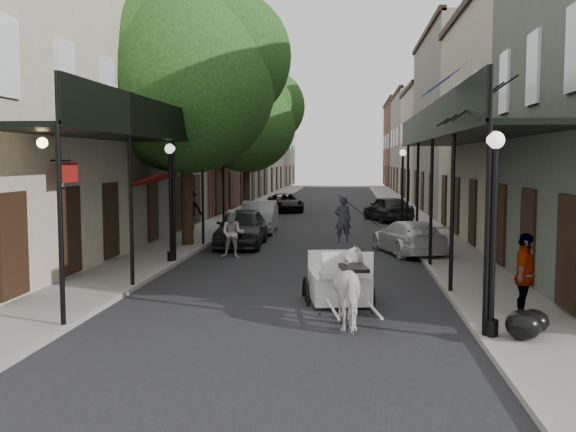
% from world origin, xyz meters
% --- Properties ---
extents(ground, '(140.00, 140.00, 0.00)m').
position_xyz_m(ground, '(0.00, 0.00, 0.00)').
color(ground, gray).
rests_on(ground, ground).
extents(road, '(8.00, 90.00, 0.01)m').
position_xyz_m(road, '(0.00, 20.00, 0.01)').
color(road, black).
rests_on(road, ground).
extents(sidewalk_left, '(2.20, 90.00, 0.12)m').
position_xyz_m(sidewalk_left, '(-5.00, 20.00, 0.06)').
color(sidewalk_left, gray).
rests_on(sidewalk_left, ground).
extents(sidewalk_right, '(2.20, 90.00, 0.12)m').
position_xyz_m(sidewalk_right, '(5.00, 20.00, 0.06)').
color(sidewalk_right, gray).
rests_on(sidewalk_right, ground).
extents(building_row_left, '(5.00, 80.00, 10.50)m').
position_xyz_m(building_row_left, '(-8.60, 30.00, 5.25)').
color(building_row_left, '#B9B194').
rests_on(building_row_left, ground).
extents(building_row_right, '(5.00, 80.00, 10.50)m').
position_xyz_m(building_row_right, '(8.60, 30.00, 5.25)').
color(building_row_right, slate).
rests_on(building_row_right, ground).
extents(gallery_left, '(2.20, 18.05, 4.88)m').
position_xyz_m(gallery_left, '(-4.79, 6.98, 4.05)').
color(gallery_left, black).
rests_on(gallery_left, sidewalk_left).
extents(gallery_right, '(2.20, 18.05, 4.88)m').
position_xyz_m(gallery_right, '(4.79, 6.98, 4.05)').
color(gallery_right, black).
rests_on(gallery_right, sidewalk_right).
extents(tree_near, '(7.31, 6.80, 9.63)m').
position_xyz_m(tree_near, '(-4.20, 10.18, 6.49)').
color(tree_near, '#382619').
rests_on(tree_near, sidewalk_left).
extents(tree_far, '(6.45, 6.00, 8.61)m').
position_xyz_m(tree_far, '(-4.25, 24.18, 5.84)').
color(tree_far, '#382619').
rests_on(tree_far, sidewalk_left).
extents(lamppost_right_near, '(0.32, 0.32, 3.71)m').
position_xyz_m(lamppost_right_near, '(4.10, -2.00, 2.05)').
color(lamppost_right_near, black).
rests_on(lamppost_right_near, sidewalk_right).
extents(lamppost_left, '(0.32, 0.32, 3.71)m').
position_xyz_m(lamppost_left, '(-4.10, 6.00, 2.05)').
color(lamppost_left, black).
rests_on(lamppost_left, sidewalk_left).
extents(lamppost_right_far, '(0.32, 0.32, 3.71)m').
position_xyz_m(lamppost_right_far, '(4.10, 18.00, 2.05)').
color(lamppost_right_far, black).
rests_on(lamppost_right_far, sidewalk_right).
extents(horse, '(1.11, 1.90, 1.51)m').
position_xyz_m(horse, '(1.63, -1.00, 0.76)').
color(horse, silver).
rests_on(horse, ground).
extents(carriage, '(1.76, 2.41, 2.53)m').
position_xyz_m(carriage, '(1.24, 1.33, 0.98)').
color(carriage, black).
rests_on(carriage, ground).
extents(pedestrian_walking, '(0.82, 0.65, 1.65)m').
position_xyz_m(pedestrian_walking, '(-2.41, 7.56, 0.83)').
color(pedestrian_walking, '#A5A39C').
rests_on(pedestrian_walking, ground).
extents(pedestrian_sidewalk_left, '(1.36, 1.21, 1.83)m').
position_xyz_m(pedestrian_sidewalk_left, '(-5.80, 15.16, 1.03)').
color(pedestrian_sidewalk_left, gray).
rests_on(pedestrian_sidewalk_left, sidewalk_left).
extents(pedestrian_sidewalk_right, '(0.80, 1.10, 1.74)m').
position_xyz_m(pedestrian_sidewalk_right, '(5.04, -0.65, 0.99)').
color(pedestrian_sidewalk_right, gray).
rests_on(pedestrian_sidewalk_right, sidewalk_right).
extents(car_left_near, '(1.89, 4.41, 1.48)m').
position_xyz_m(car_left_near, '(-2.60, 10.44, 0.74)').
color(car_left_near, black).
rests_on(car_left_near, ground).
extents(car_left_mid, '(1.72, 4.41, 1.43)m').
position_xyz_m(car_left_mid, '(-2.60, 15.20, 0.72)').
color(car_left_mid, gray).
rests_on(car_left_mid, ground).
extents(car_left_far, '(2.90, 4.60, 1.18)m').
position_xyz_m(car_left_far, '(-2.60, 27.19, 0.59)').
color(car_left_far, black).
rests_on(car_left_far, ground).
extents(car_right_near, '(2.74, 4.43, 1.20)m').
position_xyz_m(car_right_near, '(3.60, 9.00, 0.60)').
color(car_right_near, silver).
rests_on(car_right_near, ground).
extents(car_right_far, '(2.85, 4.45, 1.41)m').
position_xyz_m(car_right_far, '(3.60, 21.18, 0.71)').
color(car_right_far, black).
rests_on(car_right_far, ground).
extents(trash_bags, '(0.89, 1.04, 0.54)m').
position_xyz_m(trash_bags, '(4.75, -2.03, 0.37)').
color(trash_bags, black).
rests_on(trash_bags, sidewalk_right).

